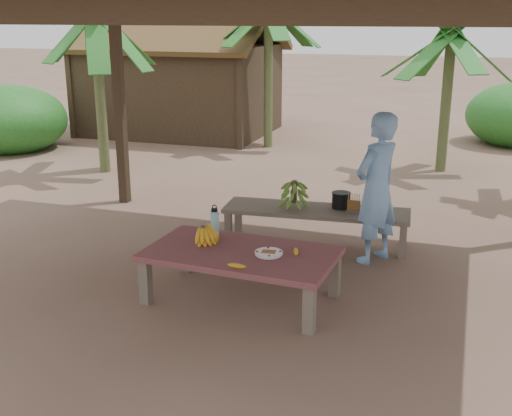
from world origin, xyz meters
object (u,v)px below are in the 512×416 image
(plate, at_px, (269,253))
(bench, at_px, (316,213))
(cooking_pot, at_px, (341,200))
(water_flask, at_px, (215,222))
(ripe_banana_bunch, at_px, (203,233))
(work_table, at_px, (241,257))
(woman, at_px, (377,188))

(plate, bearing_deg, bench, 88.85)
(plate, distance_m, cooking_pot, 1.93)
(plate, bearing_deg, water_flask, 151.39)
(water_flask, distance_m, cooking_pot, 1.83)
(bench, height_order, ripe_banana_bunch, ripe_banana_bunch)
(work_table, relative_size, ripe_banana_bunch, 6.06)
(bench, distance_m, plate, 1.78)
(bench, distance_m, cooking_pot, 0.33)
(water_flask, height_order, woman, woman)
(work_table, height_order, water_flask, water_flask)
(ripe_banana_bunch, relative_size, water_flask, 0.95)
(cooking_pot, xyz_separation_m, woman, (0.47, -0.44, 0.30))
(work_table, bearing_deg, water_flask, 142.13)
(bench, bearing_deg, ripe_banana_bunch, -120.15)
(work_table, distance_m, cooking_pot, 1.98)
(ripe_banana_bunch, xyz_separation_m, cooking_pot, (1.04, 1.76, -0.05))
(bench, xyz_separation_m, cooking_pot, (0.27, 0.13, 0.15))
(bench, relative_size, water_flask, 6.98)
(plate, bearing_deg, ripe_banana_bunch, 169.08)
(bench, xyz_separation_m, plate, (-0.04, -1.77, 0.12))
(plate, xyz_separation_m, water_flask, (-0.70, 0.38, 0.12))
(plate, relative_size, water_flask, 0.83)
(bench, xyz_separation_m, ripe_banana_bunch, (-0.77, -1.63, 0.20))
(woman, bearing_deg, ripe_banana_bunch, -18.83)
(ripe_banana_bunch, height_order, woman, woman)
(work_table, relative_size, plate, 6.98)
(water_flask, bearing_deg, work_table, -41.01)
(cooking_pot, bearing_deg, woman, -42.84)
(work_table, xyz_separation_m, bench, (0.32, 1.76, -0.04))
(water_flask, relative_size, woman, 0.19)
(work_table, bearing_deg, plate, -0.51)
(bench, bearing_deg, plate, -96.15)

